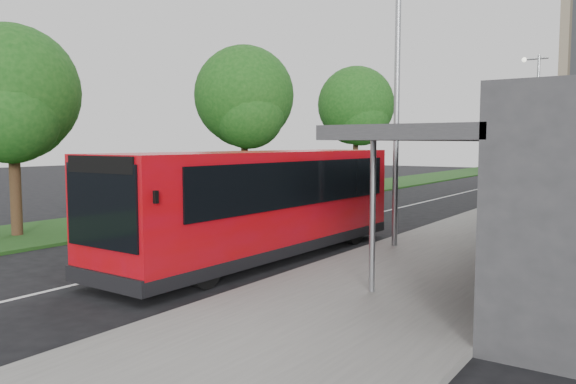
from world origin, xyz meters
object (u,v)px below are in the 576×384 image
(car_far, at_px, (520,170))
(tree_far, at_px, (356,110))
(tree_near, at_px, (13,101))
(bus_main, at_px, (261,204))
(tree_mid, at_px, (245,103))
(lamp_post_far, at_px, (535,115))
(litter_bin, at_px, (507,204))
(lamp_post_near, at_px, (394,87))
(bus_second, at_px, (250,190))
(car_near, at_px, (546,174))
(bollard, at_px, (547,190))

(car_far, bearing_deg, tree_far, -104.48)
(tree_near, xyz_separation_m, bus_main, (8.63, 1.92, -3.01))
(tree_mid, relative_size, car_far, 2.19)
(lamp_post_far, relative_size, bus_main, 0.78)
(tree_near, distance_m, litter_bin, 19.13)
(lamp_post_near, height_order, bus_second, lamp_post_near)
(bus_second, xyz_separation_m, car_near, (3.80, 35.62, -0.92))
(lamp_post_near, bearing_deg, litter_bin, 83.45)
(lamp_post_far, height_order, bus_second, lamp_post_far)
(bollard, relative_size, car_near, 0.34)
(tree_near, xyz_separation_m, bus_second, (5.21, 5.76, -3.06))
(bus_second, distance_m, litter_bin, 10.99)
(lamp_post_far, xyz_separation_m, bollard, (1.37, -3.41, -4.05))
(lamp_post_far, distance_m, litter_bin, 11.56)
(litter_bin, distance_m, bollard, 7.34)
(lamp_post_near, bearing_deg, tree_far, 120.29)
(bus_second, bearing_deg, bus_main, -49.69)
(bus_second, bearing_deg, car_far, 87.46)
(bus_second, height_order, litter_bin, bus_second)
(bus_main, distance_m, bus_second, 5.14)
(litter_bin, bearing_deg, tree_mid, -169.75)
(tree_mid, height_order, bus_main, tree_mid)
(lamp_post_far, bearing_deg, bollard, -68.11)
(car_near, bearing_deg, bus_second, -87.47)
(lamp_post_far, distance_m, car_far, 22.16)
(tree_near, bearing_deg, lamp_post_far, 65.96)
(bus_main, bearing_deg, bus_second, 132.84)
(car_far, bearing_deg, tree_near, -96.73)
(bus_main, bearing_deg, tree_far, 112.44)
(tree_near, height_order, car_far, tree_near)
(lamp_post_near, height_order, bollard, lamp_post_near)
(tree_far, relative_size, car_near, 2.71)
(lamp_post_far, height_order, car_far, lamp_post_far)
(bus_main, distance_m, car_far, 44.27)
(car_far, bearing_deg, bus_second, -90.44)
(tree_mid, bearing_deg, litter_bin, 10.25)
(lamp_post_near, relative_size, bus_main, 0.78)
(bollard, bearing_deg, bus_second, -114.81)
(tree_far, height_order, bus_main, tree_far)
(lamp_post_near, xyz_separation_m, car_near, (-2.12, 36.43, -4.20))
(tree_mid, height_order, litter_bin, tree_mid)
(car_far, bearing_deg, lamp_post_far, -75.67)
(tree_near, relative_size, bus_main, 0.68)
(tree_far, distance_m, bollard, 13.57)
(bus_second, relative_size, litter_bin, 11.83)
(lamp_post_near, distance_m, litter_bin, 10.20)
(tree_far, bearing_deg, lamp_post_far, 4.87)
(bus_second, height_order, car_far, bus_second)
(tree_near, relative_size, lamp_post_near, 0.87)
(litter_bin, bearing_deg, lamp_post_far, 95.65)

